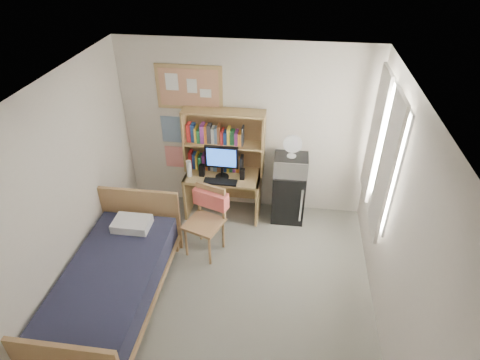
# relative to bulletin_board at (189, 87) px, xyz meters

# --- Properties ---
(floor) EXTENTS (3.60, 4.20, 0.02)m
(floor) POSITION_rel_bulletin_board_xyz_m (0.78, -2.08, -1.93)
(floor) COLOR gray
(floor) RESTS_ON ground
(ceiling) EXTENTS (3.60, 4.20, 0.02)m
(ceiling) POSITION_rel_bulletin_board_xyz_m (0.78, -2.08, 0.68)
(ceiling) COLOR silver
(ceiling) RESTS_ON wall_back
(wall_back) EXTENTS (3.60, 0.04, 2.60)m
(wall_back) POSITION_rel_bulletin_board_xyz_m (0.78, 0.02, -0.62)
(wall_back) COLOR silver
(wall_back) RESTS_ON floor
(wall_left) EXTENTS (0.04, 4.20, 2.60)m
(wall_left) POSITION_rel_bulletin_board_xyz_m (-1.02, -2.08, -0.62)
(wall_left) COLOR silver
(wall_left) RESTS_ON floor
(wall_right) EXTENTS (0.04, 4.20, 2.60)m
(wall_right) POSITION_rel_bulletin_board_xyz_m (2.58, -2.08, -0.62)
(wall_right) COLOR silver
(wall_right) RESTS_ON floor
(window_unit) EXTENTS (0.10, 1.40, 1.70)m
(window_unit) POSITION_rel_bulletin_board_xyz_m (2.53, -0.88, -0.32)
(window_unit) COLOR white
(window_unit) RESTS_ON wall_right
(curtain_left) EXTENTS (0.04, 0.55, 1.70)m
(curtain_left) POSITION_rel_bulletin_board_xyz_m (2.50, -1.28, -0.32)
(curtain_left) COLOR white
(curtain_left) RESTS_ON wall_right
(curtain_right) EXTENTS (0.04, 0.55, 1.70)m
(curtain_right) POSITION_rel_bulletin_board_xyz_m (2.50, -0.48, -0.32)
(curtain_right) COLOR white
(curtain_right) RESTS_ON wall_right
(bulletin_board) EXTENTS (0.94, 0.03, 0.64)m
(bulletin_board) POSITION_rel_bulletin_board_xyz_m (0.00, 0.00, 0.00)
(bulletin_board) COLOR tan
(bulletin_board) RESTS_ON wall_back
(poster_wave) EXTENTS (0.30, 0.01, 0.42)m
(poster_wave) POSITION_rel_bulletin_board_xyz_m (-0.32, 0.01, -0.67)
(poster_wave) COLOR #265B98
(poster_wave) RESTS_ON wall_back
(poster_japan) EXTENTS (0.28, 0.01, 0.36)m
(poster_japan) POSITION_rel_bulletin_board_xyz_m (-0.32, 0.01, -1.14)
(poster_japan) COLOR red
(poster_japan) RESTS_ON wall_back
(desk) EXTENTS (1.12, 0.57, 0.70)m
(desk) POSITION_rel_bulletin_board_xyz_m (0.50, -0.28, -1.57)
(desk) COLOR tan
(desk) RESTS_ON floor
(desk_chair) EXTENTS (0.63, 0.63, 1.00)m
(desk_chair) POSITION_rel_bulletin_board_xyz_m (0.39, -1.18, -1.42)
(desk_chair) COLOR #AE8452
(desk_chair) RESTS_ON floor
(mini_fridge) EXTENTS (0.48, 0.48, 0.81)m
(mini_fridge) POSITION_rel_bulletin_board_xyz_m (1.48, -0.24, -1.52)
(mini_fridge) COLOR black
(mini_fridge) RESTS_ON floor
(bed) EXTENTS (1.04, 2.08, 0.57)m
(bed) POSITION_rel_bulletin_board_xyz_m (-0.48, -2.21, -1.63)
(bed) COLOR #1A1B2F
(bed) RESTS_ON floor
(hutch) EXTENTS (1.18, 0.31, 0.96)m
(hutch) POSITION_rel_bulletin_board_xyz_m (0.50, -0.13, -0.74)
(hutch) COLOR tan
(hutch) RESTS_ON desk
(monitor) EXTENTS (0.48, 0.04, 0.52)m
(monitor) POSITION_rel_bulletin_board_xyz_m (0.49, -0.34, -0.96)
(monitor) COLOR black
(monitor) RESTS_ON desk
(keyboard) EXTENTS (0.48, 0.16, 0.02)m
(keyboard) POSITION_rel_bulletin_board_xyz_m (0.49, -0.48, -1.21)
(keyboard) COLOR black
(keyboard) RESTS_ON desk
(speaker_left) EXTENTS (0.08, 0.08, 0.18)m
(speaker_left) POSITION_rel_bulletin_board_xyz_m (0.19, -0.34, -1.13)
(speaker_left) COLOR black
(speaker_left) RESTS_ON desk
(speaker_right) EXTENTS (0.07, 0.07, 0.17)m
(speaker_right) POSITION_rel_bulletin_board_xyz_m (0.79, -0.35, -1.14)
(speaker_right) COLOR black
(speaker_right) RESTS_ON desk
(water_bottle) EXTENTS (0.08, 0.08, 0.26)m
(water_bottle) POSITION_rel_bulletin_board_xyz_m (0.01, -0.38, -1.09)
(water_bottle) COLOR white
(water_bottle) RESTS_ON desk
(hoodie) EXTENTS (0.51, 0.30, 0.23)m
(hoodie) POSITION_rel_bulletin_board_xyz_m (0.46, -0.99, -1.15)
(hoodie) COLOR #F2675C
(hoodie) RESTS_ON desk_chair
(microwave) EXTENTS (0.48, 0.37, 0.28)m
(microwave) POSITION_rel_bulletin_board_xyz_m (1.48, -0.26, -0.97)
(microwave) COLOR silver
(microwave) RESTS_ON mini_fridge
(desk_fan) EXTENTS (0.26, 0.26, 0.32)m
(desk_fan) POSITION_rel_bulletin_board_xyz_m (1.48, -0.26, -0.67)
(desk_fan) COLOR white
(desk_fan) RESTS_ON microwave
(pillow) EXTENTS (0.46, 0.32, 0.11)m
(pillow) POSITION_rel_bulletin_board_xyz_m (-0.48, -1.46, -1.29)
(pillow) COLOR white
(pillow) RESTS_ON bed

